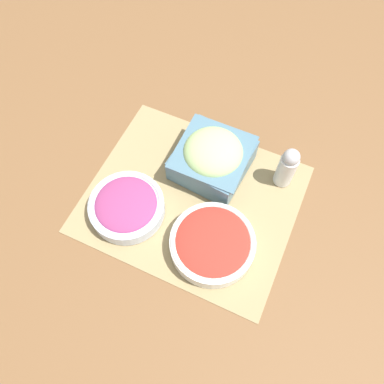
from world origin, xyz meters
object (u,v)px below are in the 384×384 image
cucumber_bowl (213,157)px  pepper_shaker (287,167)px  onion_bowl (127,206)px  tomato_bowl (212,243)px

cucumber_bowl → pepper_shaker: pepper_shaker is taller
cucumber_bowl → onion_bowl: bearing=-124.8°
cucumber_bowl → pepper_shaker: 0.16m
onion_bowl → pepper_shaker: 0.36m
cucumber_bowl → pepper_shaker: (0.16, 0.04, 0.01)m
onion_bowl → pepper_shaker: pepper_shaker is taller
tomato_bowl → pepper_shaker: pepper_shaker is taller
onion_bowl → pepper_shaker: bearing=37.3°
onion_bowl → pepper_shaker: size_ratio=1.42×
cucumber_bowl → onion_bowl: 0.22m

